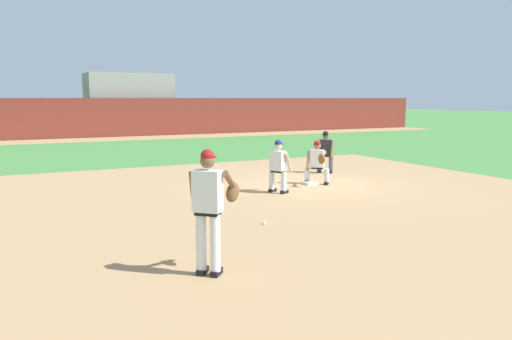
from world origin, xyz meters
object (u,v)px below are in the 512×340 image
(pitcher, at_px, (210,204))
(first_baseman, at_px, (317,160))
(first_base_bag, at_px, (310,183))
(umpire, at_px, (325,150))
(baserunner, at_px, (278,164))
(baseball, at_px, (264,223))

(pitcher, distance_m, first_baseman, 8.16)
(first_base_bag, xyz_separation_m, umpire, (1.74, 1.77, 0.75))
(pitcher, distance_m, baserunner, 6.57)
(pitcher, xyz_separation_m, first_baseman, (5.70, 5.84, -0.33))
(baserunner, bearing_deg, first_base_bag, 25.96)
(baserunner, relative_size, umpire, 1.00)
(first_base_bag, relative_size, baseball, 5.14)
(first_base_bag, xyz_separation_m, pitcher, (-5.51, -5.93, 1.01))
(first_base_bag, height_order, baserunner, baserunner)
(first_baseman, bearing_deg, baserunner, -159.34)
(pitcher, distance_m, umpire, 10.58)
(first_base_bag, xyz_separation_m, baserunner, (-1.50, -0.73, 0.75))
(baseball, height_order, baserunner, baserunner)
(baseball, distance_m, pitcher, 3.23)
(baserunner, bearing_deg, baseball, -123.62)
(first_baseman, bearing_deg, umpire, 50.11)
(first_baseman, bearing_deg, baseball, -135.59)
(baserunner, bearing_deg, umpire, 37.57)
(baseball, relative_size, first_baseman, 0.06)
(first_base_bag, bearing_deg, baseball, -133.31)
(baseball, height_order, first_baseman, first_baseman)
(baseball, xyz_separation_m, umpire, (5.19, 5.42, 0.76))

